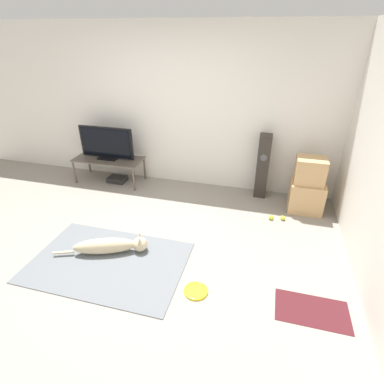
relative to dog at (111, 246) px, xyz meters
The scene contains 14 objects.
ground_plane 0.23m from the dog, 13.28° to the left, with size 12.00×12.00×0.00m, color gray.
wall_back 2.45m from the dog, 84.72° to the left, with size 8.00×0.06×2.55m.
area_rug 0.20m from the dog, 77.94° to the right, with size 1.78×1.17×0.01m.
dog is the anchor object (origin of this frame).
frisbee 1.19m from the dog, 16.39° to the right, with size 0.25×0.25×0.03m.
cardboard_box_lower 2.85m from the dog, 35.61° to the left, with size 0.48×0.40×0.45m.
cardboard_box_upper 2.89m from the dog, 35.89° to the left, with size 0.41×0.34×0.37m.
floor_speaker 2.57m from the dog, 49.90° to the left, with size 0.19×0.19×1.03m.
tv_stand 2.06m from the dog, 118.63° to the left, with size 1.19×0.52×0.43m.
tv 2.13m from the dog, 118.60° to the left, with size 0.96×0.20×0.56m.
tennis_ball_by_boxes 2.23m from the dog, 34.17° to the left, with size 0.07×0.07×0.07m.
tennis_ball_near_speaker 2.39m from the dog, 32.61° to the left, with size 0.07×0.07×0.07m.
game_console 2.00m from the dog, 115.59° to the left, with size 0.32×0.24×0.08m.
door_mat 2.31m from the dog, ahead, with size 0.69×0.40×0.01m.
Camera 1 is at (1.48, -2.56, 2.40)m, focal length 28.00 mm.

